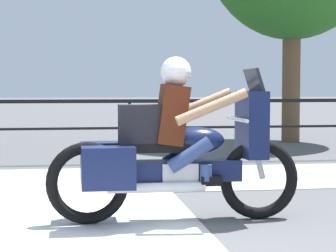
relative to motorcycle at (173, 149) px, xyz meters
The scene contains 5 objects.
ground_plane 0.89m from the motorcycle, 88.59° to the right, with size 120.00×120.00×0.00m, color #565659.
sidewalk_band 2.92m from the motorcycle, 89.72° to the left, with size 44.00×2.40×0.01m, color #B7B2A8.
crosswalk_band 1.61m from the motorcycle, 148.20° to the right, with size 2.97×6.00×0.01m, color silver.
fence_railing 4.71m from the motorcycle, 89.83° to the left, with size 36.00×0.05×1.06m.
motorcycle is the anchor object (origin of this frame).
Camera 1 is at (-0.97, -5.52, 1.30)m, focal length 70.00 mm.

